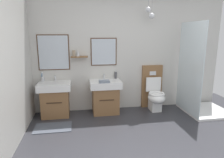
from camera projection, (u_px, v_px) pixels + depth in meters
wall_back at (127, 49)px, 4.58m from camera, size 4.41×0.39×2.75m
bath_mat at (53, 127)px, 3.78m from camera, size 0.68×0.44×0.01m
vanity_sink_left at (55, 98)px, 4.28m from camera, size 0.67×0.51×0.72m
tap_on_left_sink at (55, 77)px, 4.37m from camera, size 0.03×0.13×0.11m
vanity_sink_right at (105, 96)px, 4.45m from camera, size 0.67×0.51×0.72m
tap_on_right_sink at (104, 76)px, 4.54m from camera, size 0.03×0.13×0.11m
toilet at (154, 93)px, 4.64m from camera, size 0.48×0.62×1.00m
toothbrush_cup at (43, 79)px, 4.32m from camera, size 0.07×0.07×0.21m
soap_dispenser at (116, 75)px, 4.58m from camera, size 0.06×0.06×0.19m
folded_hand_towel at (104, 81)px, 4.21m from camera, size 0.22×0.16×0.04m
shower_tray at (199, 94)px, 4.43m from camera, size 0.93×0.95×1.95m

